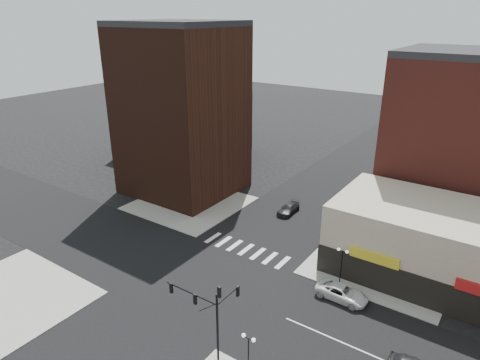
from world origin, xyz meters
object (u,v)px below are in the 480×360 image
Objects in this scene: street_lamp_se_a at (248,346)px; street_lamp_ne at (342,257)px; dark_sedan_north at (288,209)px; traffic_signal at (210,309)px; white_suv at (342,293)px.

street_lamp_se_a is 16.03m from street_lamp_ne.
street_lamp_ne is 17.80m from dark_sedan_north.
street_lamp_se_a is 0.91× the size of dark_sedan_north.
dark_sedan_north is at bearing 106.02° from traffic_signal.
street_lamp_se_a reaches higher than white_suv.
traffic_signal is 1.69× the size of dark_sedan_north.
street_lamp_se_a is at bearing 171.90° from white_suv.
traffic_signal is 4.12m from street_lamp_se_a.
street_lamp_se_a is at bearing -93.58° from street_lamp_ne.
street_lamp_se_a is at bearing -2.57° from traffic_signal.
street_lamp_se_a is (3.76, -0.17, -1.67)m from traffic_signal.
street_lamp_se_a is 30.59m from dark_sedan_north.
street_lamp_ne reaches higher than dark_sedan_north.
street_lamp_ne is at bearing 73.25° from traffic_signal.
street_lamp_se_a is 1.00× the size of street_lamp_ne.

